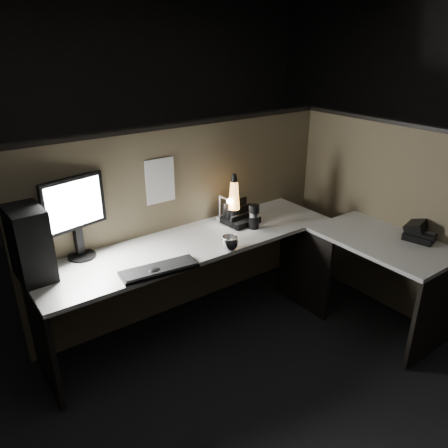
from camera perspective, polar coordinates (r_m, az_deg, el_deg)
floor at (r=3.27m, az=4.61°, el=-16.98°), size 6.00×6.00×0.00m
room_shell at (r=2.54m, az=5.81°, el=12.09°), size 6.00×6.00×6.00m
partition_back at (r=3.52m, az=-4.83°, el=0.54°), size 2.66×0.06×1.50m
partition_right at (r=3.83m, az=19.35°, el=1.16°), size 0.06×1.66×1.50m
desk at (r=3.19m, az=4.46°, el=-5.36°), size 2.60×1.60×0.73m
pc_tower at (r=2.94m, az=-24.39°, el=-1.91°), size 0.21×0.45×0.46m
monitor at (r=3.00m, az=-18.91°, el=1.73°), size 0.43×0.19×0.56m
keyboard at (r=2.83m, az=-8.45°, el=-5.89°), size 0.51×0.22×0.02m
mouse at (r=2.79m, az=-9.07°, el=-6.15°), size 0.10×0.08×0.04m
clip_lamp at (r=3.45m, az=0.06°, el=2.18°), size 0.04×0.18×0.23m
organizer at (r=3.50m, az=2.06°, el=0.87°), size 0.27×0.24×0.19m
lava_lamp at (r=3.41m, az=1.31°, el=2.65°), size 0.11×0.11×0.42m
travel_mug at (r=3.38m, az=3.93°, el=0.96°), size 0.08×0.08×0.19m
steel_mug at (r=3.05m, az=0.74°, el=-2.52°), size 0.16×0.16×0.10m
figurine at (r=3.49m, az=2.52°, el=0.86°), size 0.05×0.05×0.05m
pinned_paper at (r=3.25m, az=-8.33°, el=5.58°), size 0.23×0.00×0.33m
desk_phone at (r=3.53m, az=24.19°, el=-0.87°), size 0.28×0.28×0.14m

